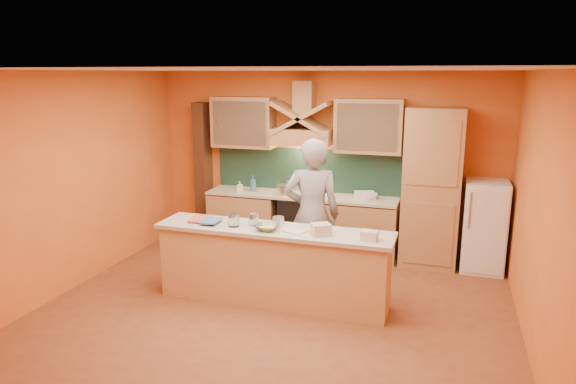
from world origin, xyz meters
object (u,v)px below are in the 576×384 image
(stove, at_px, (301,223))
(kitchen_scale, at_px, (278,222))
(person, at_px, (312,215))
(fridge, at_px, (484,226))
(mixing_bowl, at_px, (267,227))

(stove, relative_size, kitchen_scale, 8.50)
(person, bearing_deg, fridge, -163.47)
(mixing_bowl, bearing_deg, stove, 94.57)
(fridge, bearing_deg, person, -148.28)
(fridge, distance_m, mixing_bowl, 3.25)
(stove, distance_m, person, 1.54)
(fridge, height_order, person, person)
(stove, distance_m, fridge, 2.71)
(fridge, xyz_separation_m, kitchen_scale, (-2.47, -1.78, 0.34))
(stove, relative_size, fridge, 0.69)
(person, height_order, kitchen_scale, person)
(kitchen_scale, bearing_deg, stove, 104.05)
(fridge, height_order, kitchen_scale, fridge)
(stove, distance_m, mixing_bowl, 2.08)
(kitchen_scale, height_order, mixing_bowl, kitchen_scale)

